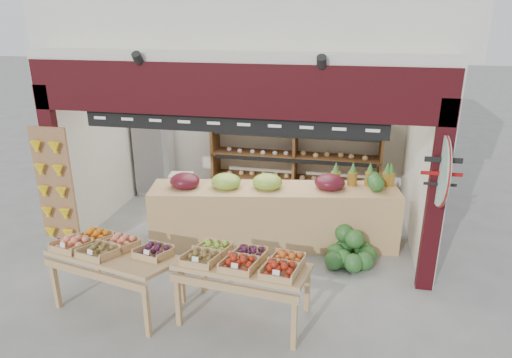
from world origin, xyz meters
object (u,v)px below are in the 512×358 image
at_px(watermelon_pile, 350,252).
at_px(display_table_right, 244,263).
at_px(mid_counter, 273,214).
at_px(display_table_left, 111,250).
at_px(refrigerator, 155,151).
at_px(cardboard_stack, 193,196).
at_px(back_shelving, 296,137).

bearing_deg(watermelon_pile, display_table_right, -128.82).
xyz_separation_m(mid_counter, display_table_left, (-1.76, -2.02, 0.22)).
height_order(display_table_left, watermelon_pile, display_table_left).
relative_size(refrigerator, mid_counter, 0.44).
bearing_deg(mid_counter, cardboard_stack, 148.44).
xyz_separation_m(display_table_right, watermelon_pile, (1.28, 1.59, -0.58)).
distance_m(back_shelving, cardboard_stack, 2.34).
distance_m(mid_counter, display_table_left, 2.69).
bearing_deg(display_table_left, watermelon_pile, 27.97).
relative_size(refrigerator, display_table_left, 1.06).
xyz_separation_m(display_table_left, display_table_right, (1.74, 0.01, 0.02)).
bearing_deg(back_shelving, refrigerator, -174.83).
height_order(refrigerator, mid_counter, refrigerator).
relative_size(mid_counter, display_table_left, 2.38).
bearing_deg(mid_counter, refrigerator, 146.68).
bearing_deg(watermelon_pile, back_shelving, 114.80).
xyz_separation_m(mid_counter, watermelon_pile, (1.26, -0.42, -0.34)).
height_order(cardboard_stack, display_table_left, display_table_left).
bearing_deg(display_table_left, refrigerator, 105.19).
xyz_separation_m(mid_counter, display_table_right, (-0.02, -2.01, 0.24)).
distance_m(refrigerator, mid_counter, 3.38).
height_order(refrigerator, display_table_left, refrigerator).
bearing_deg(cardboard_stack, mid_counter, -31.56).
height_order(back_shelving, mid_counter, back_shelving).
xyz_separation_m(refrigerator, display_table_left, (1.05, -3.87, -0.13)).
relative_size(mid_counter, display_table_right, 2.46).
relative_size(back_shelving, display_table_left, 2.02).
xyz_separation_m(refrigerator, mid_counter, (2.81, -1.85, -0.35)).
height_order(back_shelving, cardboard_stack, back_shelving).
bearing_deg(back_shelving, watermelon_pile, -65.20).
relative_size(display_table_left, watermelon_pile, 2.17).
height_order(back_shelving, watermelon_pile, back_shelving).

